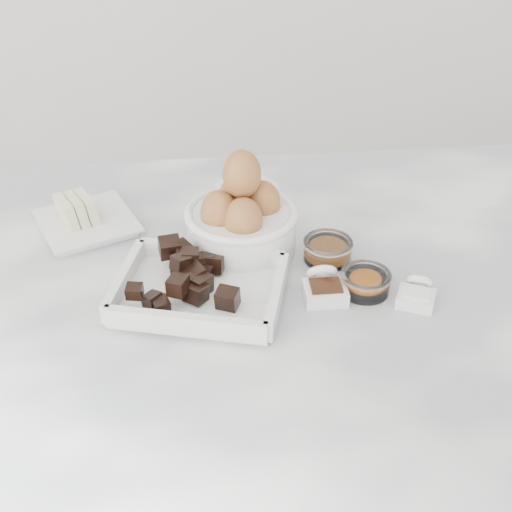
{
  "coord_description": "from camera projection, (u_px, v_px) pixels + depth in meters",
  "views": [
    {
      "loc": [
        -0.06,
        -0.73,
        1.51
      ],
      "look_at": [
        0.02,
        0.03,
        0.98
      ],
      "focal_mm": 50.0,
      "sensor_mm": 36.0,
      "label": 1
    }
  ],
  "objects": [
    {
      "name": "sugar_ramekin",
      "position": [
        247.0,
        204.0,
        1.06
      ],
      "size": [
        0.1,
        0.1,
        0.06
      ],
      "color": "white",
      "rests_on": "marble_slab"
    },
    {
      "name": "chocolate_dish",
      "position": [
        199.0,
        285.0,
        0.91
      ],
      "size": [
        0.25,
        0.21,
        0.06
      ],
      "color": "white",
      "rests_on": "marble_slab"
    },
    {
      "name": "butter_plate",
      "position": [
        85.0,
        217.0,
        1.06
      ],
      "size": [
        0.17,
        0.17,
        0.06
      ],
      "color": "white",
      "rests_on": "marble_slab"
    },
    {
      "name": "egg_bowl",
      "position": [
        241.0,
        218.0,
        0.99
      ],
      "size": [
        0.16,
        0.16,
        0.15
      ],
      "color": "white",
      "rests_on": "marble_slab"
    },
    {
      "name": "salt_spoon",
      "position": [
        417.0,
        294.0,
        0.91
      ],
      "size": [
        0.06,
        0.07,
        0.04
      ],
      "color": "white",
      "rests_on": "marble_slab"
    },
    {
      "name": "vanilla_spoon",
      "position": [
        324.0,
        287.0,
        0.92
      ],
      "size": [
        0.05,
        0.07,
        0.04
      ],
      "color": "white",
      "rests_on": "marble_slab"
    },
    {
      "name": "marble_slab",
      "position": [
        243.0,
        307.0,
        0.94
      ],
      "size": [
        1.2,
        0.8,
        0.04
      ],
      "primitive_type": "cube",
      "color": "white",
      "rests_on": "cabinet"
    },
    {
      "name": "honey_bowl",
      "position": [
        328.0,
        249.0,
        0.99
      ],
      "size": [
        0.07,
        0.07,
        0.03
      ],
      "color": "white",
      "rests_on": "marble_slab"
    },
    {
      "name": "zest_bowl",
      "position": [
        365.0,
        281.0,
        0.93
      ],
      "size": [
        0.07,
        0.07,
        0.03
      ],
      "color": "white",
      "rests_on": "marble_slab"
    }
  ]
}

